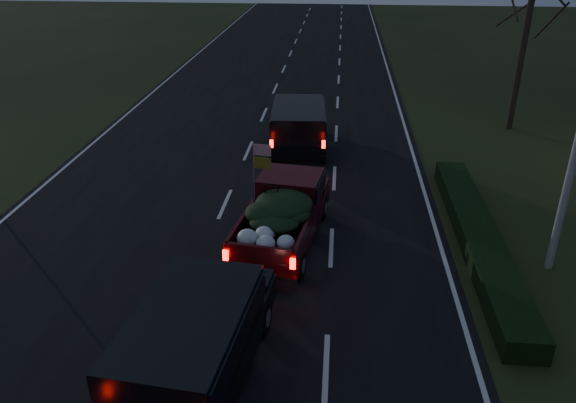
# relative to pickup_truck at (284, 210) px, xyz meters

# --- Properties ---
(ground) EXTENTS (120.00, 120.00, 0.00)m
(ground) POSITION_rel_pickup_truck_xyz_m (-2.19, -2.81, -0.98)
(ground) COLOR black
(ground) RESTS_ON ground
(road_asphalt) EXTENTS (14.00, 120.00, 0.02)m
(road_asphalt) POSITION_rel_pickup_truck_xyz_m (-2.19, -2.81, -0.97)
(road_asphalt) COLOR black
(road_asphalt) RESTS_ON ground
(hedge_row) EXTENTS (1.00, 10.00, 0.60)m
(hedge_row) POSITION_rel_pickup_truck_xyz_m (5.61, 0.19, -0.68)
(hedge_row) COLOR black
(hedge_row) RESTS_ON ground
(bare_tree_far) EXTENTS (3.60, 3.60, 7.00)m
(bare_tree_far) POSITION_rel_pickup_truck_xyz_m (9.31, 11.19, 4.25)
(bare_tree_far) COLOR black
(bare_tree_far) RESTS_ON ground
(pickup_truck) EXTENTS (2.57, 5.22, 2.62)m
(pickup_truck) POSITION_rel_pickup_truck_xyz_m (0.00, 0.00, 0.00)
(pickup_truck) COLOR #3C080D
(pickup_truck) RESTS_ON ground
(lead_suv) EXTENTS (2.46, 5.29, 1.49)m
(lead_suv) POSITION_rel_pickup_truck_xyz_m (-0.15, 7.70, 0.14)
(lead_suv) COLOR black
(lead_suv) RESTS_ON ground
(rear_suv) EXTENTS (2.68, 5.36, 1.48)m
(rear_suv) POSITION_rel_pickup_truck_xyz_m (-1.20, -5.91, 0.14)
(rear_suv) COLOR black
(rear_suv) RESTS_ON ground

